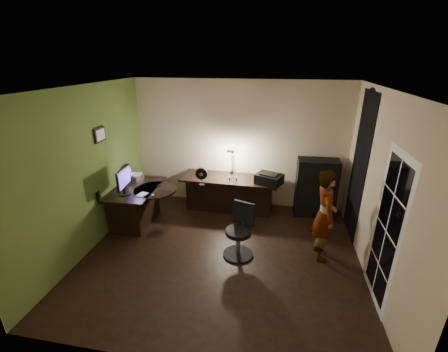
% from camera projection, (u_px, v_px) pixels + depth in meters
% --- Properties ---
extents(floor, '(4.50, 4.00, 0.01)m').
position_uv_depth(floor, '(221.00, 254.00, 5.04)').
color(floor, black).
rests_on(floor, ground).
extents(ceiling, '(4.50, 4.00, 0.01)m').
position_uv_depth(ceiling, '(221.00, 88.00, 4.04)').
color(ceiling, silver).
rests_on(ceiling, floor).
extents(wall_back, '(4.50, 0.01, 2.70)m').
position_uv_depth(wall_back, '(239.00, 145.00, 6.38)').
color(wall_back, '#CBB591').
rests_on(wall_back, floor).
extents(wall_front, '(4.50, 0.01, 2.70)m').
position_uv_depth(wall_front, '(179.00, 264.00, 2.71)').
color(wall_front, '#CBB591').
rests_on(wall_front, floor).
extents(wall_left, '(0.01, 4.00, 2.70)m').
position_uv_depth(wall_left, '(87.00, 171.00, 4.93)').
color(wall_left, '#CBB591').
rests_on(wall_left, floor).
extents(wall_right, '(0.01, 4.00, 2.70)m').
position_uv_depth(wall_right, '(380.00, 192.00, 4.16)').
color(wall_right, '#CBB591').
rests_on(wall_right, floor).
extents(green_wall_overlay, '(0.00, 4.00, 2.70)m').
position_uv_depth(green_wall_overlay, '(88.00, 171.00, 4.92)').
color(green_wall_overlay, '#4C6327').
rests_on(green_wall_overlay, floor).
extents(arched_doorway, '(0.01, 0.90, 2.60)m').
position_uv_depth(arched_doorway, '(359.00, 167.00, 5.23)').
color(arched_doorway, black).
rests_on(arched_doorway, floor).
extents(french_door, '(0.02, 0.92, 2.10)m').
position_uv_depth(french_door, '(387.00, 231.00, 3.77)').
color(french_door, white).
rests_on(french_door, floor).
extents(framed_picture, '(0.04, 0.30, 0.25)m').
position_uv_depth(framed_picture, '(100.00, 135.00, 5.15)').
color(framed_picture, black).
rests_on(framed_picture, wall_left).
extents(desk_left, '(0.84, 1.33, 0.75)m').
position_uv_depth(desk_left, '(138.00, 205.00, 5.90)').
color(desk_left, black).
rests_on(desk_left, floor).
extents(desk_right, '(2.03, 0.77, 0.75)m').
position_uv_depth(desk_right, '(229.00, 194.00, 6.38)').
color(desk_right, black).
rests_on(desk_right, floor).
extents(cabinet, '(0.82, 0.43, 1.21)m').
position_uv_depth(cabinet, '(316.00, 188.00, 6.13)').
color(cabinet, black).
rests_on(cabinet, floor).
extents(laptop_stand, '(0.30, 0.27, 0.11)m').
position_uv_depth(laptop_stand, '(135.00, 177.00, 6.12)').
color(laptop_stand, silver).
rests_on(laptop_stand, desk_left).
extents(laptop, '(0.35, 0.33, 0.20)m').
position_uv_depth(laptop, '(134.00, 170.00, 6.06)').
color(laptop, silver).
rests_on(laptop, laptop_stand).
extents(monitor, '(0.17, 0.56, 0.37)m').
position_uv_depth(monitor, '(124.00, 185.00, 5.43)').
color(monitor, black).
rests_on(monitor, desk_left).
extents(mouse, '(0.07, 0.09, 0.03)m').
position_uv_depth(mouse, '(153.00, 195.00, 5.43)').
color(mouse, silver).
rests_on(mouse, desk_left).
extents(phone, '(0.10, 0.14, 0.01)m').
position_uv_depth(phone, '(159.00, 186.00, 5.85)').
color(phone, black).
rests_on(phone, desk_left).
extents(pen, '(0.02, 0.14, 0.01)m').
position_uv_depth(pen, '(154.00, 199.00, 5.31)').
color(pen, black).
rests_on(pen, desk_left).
extents(speaker, '(0.07, 0.07, 0.17)m').
position_uv_depth(speaker, '(98.00, 197.00, 5.20)').
color(speaker, black).
rests_on(speaker, desk_left).
extents(notepad, '(0.18, 0.23, 0.01)m').
position_uv_depth(notepad, '(142.00, 195.00, 5.46)').
color(notepad, silver).
rests_on(notepad, desk_left).
extents(desk_fan, '(0.25, 0.15, 0.36)m').
position_uv_depth(desk_fan, '(202.00, 176.00, 5.82)').
color(desk_fan, black).
rests_on(desk_fan, desk_right).
extents(headphones, '(0.18, 0.09, 0.08)m').
position_uv_depth(headphones, '(233.00, 178.00, 6.10)').
color(headphones, navy).
rests_on(headphones, desk_right).
extents(printer, '(0.60, 0.54, 0.22)m').
position_uv_depth(printer, '(269.00, 178.00, 5.91)').
color(printer, black).
rests_on(printer, desk_right).
extents(desk_lamp, '(0.21, 0.30, 0.61)m').
position_uv_depth(desk_lamp, '(232.00, 160.00, 6.35)').
color(desk_lamp, black).
rests_on(desk_lamp, desk_right).
extents(office_chair, '(0.64, 0.64, 0.90)m').
position_uv_depth(office_chair, '(238.00, 232.00, 4.86)').
color(office_chair, black).
rests_on(office_chair, floor).
extents(person, '(0.43, 0.59, 1.52)m').
position_uv_depth(person, '(324.00, 215.00, 4.74)').
color(person, '#D8A88C').
rests_on(person, floor).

